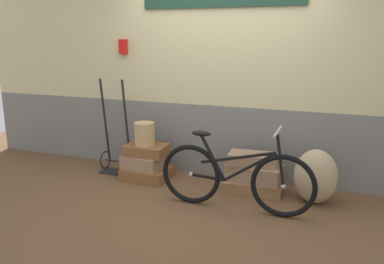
{
  "coord_description": "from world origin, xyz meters",
  "views": [
    {
      "loc": [
        1.44,
        -4.08,
        1.83
      ],
      "look_at": [
        -0.19,
        0.23,
        0.71
      ],
      "focal_mm": 36.79,
      "sensor_mm": 36.0,
      "label": 1
    }
  ],
  "objects_px": {
    "wicker_basket": "(145,134)",
    "suitcase_2": "(146,150)",
    "suitcase_3": "(253,186)",
    "suitcase_0": "(147,173)",
    "suitcase_4": "(254,173)",
    "burlap_sack": "(316,176)",
    "suitcase_1": "(143,161)",
    "bicycle": "(235,178)",
    "suitcase_5": "(253,159)",
    "luggage_trolley": "(116,149)"
  },
  "relations": [
    {
      "from": "luggage_trolley",
      "to": "burlap_sack",
      "type": "bearing_deg",
      "value": -3.34
    },
    {
      "from": "suitcase_4",
      "to": "bicycle",
      "type": "bearing_deg",
      "value": -93.73
    },
    {
      "from": "suitcase_5",
      "to": "luggage_trolley",
      "type": "bearing_deg",
      "value": 173.36
    },
    {
      "from": "suitcase_3",
      "to": "suitcase_0",
      "type": "bearing_deg",
      "value": 179.3
    },
    {
      "from": "suitcase_2",
      "to": "suitcase_5",
      "type": "distance_m",
      "value": 1.41
    },
    {
      "from": "suitcase_3",
      "to": "wicker_basket",
      "type": "relative_size",
      "value": 2.31
    },
    {
      "from": "suitcase_3",
      "to": "wicker_basket",
      "type": "bearing_deg",
      "value": 178.32
    },
    {
      "from": "suitcase_0",
      "to": "burlap_sack",
      "type": "distance_m",
      "value": 2.13
    },
    {
      "from": "wicker_basket",
      "to": "luggage_trolley",
      "type": "distance_m",
      "value": 0.59
    },
    {
      "from": "suitcase_0",
      "to": "bicycle",
      "type": "height_order",
      "value": "bicycle"
    },
    {
      "from": "suitcase_1",
      "to": "suitcase_3",
      "type": "relative_size",
      "value": 0.72
    },
    {
      "from": "suitcase_2",
      "to": "burlap_sack",
      "type": "xyz_separation_m",
      "value": [
        2.14,
        -0.06,
        -0.07
      ]
    },
    {
      "from": "suitcase_2",
      "to": "wicker_basket",
      "type": "relative_size",
      "value": 1.8
    },
    {
      "from": "suitcase_0",
      "to": "burlap_sack",
      "type": "xyz_separation_m",
      "value": [
        2.12,
        -0.02,
        0.24
      ]
    },
    {
      "from": "suitcase_5",
      "to": "luggage_trolley",
      "type": "distance_m",
      "value": 1.94
    },
    {
      "from": "suitcase_4",
      "to": "suitcase_1",
      "type": "bearing_deg",
      "value": -172.5
    },
    {
      "from": "suitcase_1",
      "to": "suitcase_0",
      "type": "bearing_deg",
      "value": 4.58
    },
    {
      "from": "bicycle",
      "to": "suitcase_1",
      "type": "bearing_deg",
      "value": 159.07
    },
    {
      "from": "suitcase_0",
      "to": "suitcase_3",
      "type": "height_order",
      "value": "suitcase_0"
    },
    {
      "from": "suitcase_1",
      "to": "luggage_trolley",
      "type": "xyz_separation_m",
      "value": [
        -0.49,
        0.13,
        0.08
      ]
    },
    {
      "from": "luggage_trolley",
      "to": "suitcase_1",
      "type": "bearing_deg",
      "value": -14.96
    },
    {
      "from": "suitcase_0",
      "to": "burlap_sack",
      "type": "bearing_deg",
      "value": 0.12
    },
    {
      "from": "suitcase_0",
      "to": "wicker_basket",
      "type": "bearing_deg",
      "value": 145.45
    },
    {
      "from": "burlap_sack",
      "to": "suitcase_0",
      "type": "bearing_deg",
      "value": 179.33
    },
    {
      "from": "suitcase_4",
      "to": "luggage_trolley",
      "type": "height_order",
      "value": "luggage_trolley"
    },
    {
      "from": "suitcase_2",
      "to": "luggage_trolley",
      "type": "bearing_deg",
      "value": 168.76
    },
    {
      "from": "suitcase_3",
      "to": "suitcase_5",
      "type": "bearing_deg",
      "value": 133.76
    },
    {
      "from": "suitcase_1",
      "to": "burlap_sack",
      "type": "height_order",
      "value": "burlap_sack"
    },
    {
      "from": "suitcase_2",
      "to": "bicycle",
      "type": "xyz_separation_m",
      "value": [
        1.34,
        -0.56,
        -0.02
      ]
    },
    {
      "from": "suitcase_2",
      "to": "wicker_basket",
      "type": "bearing_deg",
      "value": -146.57
    },
    {
      "from": "luggage_trolley",
      "to": "suitcase_2",
      "type": "bearing_deg",
      "value": -10.4
    },
    {
      "from": "suitcase_1",
      "to": "bicycle",
      "type": "height_order",
      "value": "bicycle"
    },
    {
      "from": "suitcase_4",
      "to": "burlap_sack",
      "type": "distance_m",
      "value": 0.71
    },
    {
      "from": "suitcase_0",
      "to": "bicycle",
      "type": "xyz_separation_m",
      "value": [
        1.32,
        -0.53,
        0.29
      ]
    },
    {
      "from": "suitcase_0",
      "to": "suitcase_3",
      "type": "bearing_deg",
      "value": 2.43
    },
    {
      "from": "wicker_basket",
      "to": "suitcase_2",
      "type": "bearing_deg",
      "value": 34.27
    },
    {
      "from": "suitcase_1",
      "to": "suitcase_5",
      "type": "relative_size",
      "value": 0.87
    },
    {
      "from": "suitcase_1",
      "to": "suitcase_2",
      "type": "relative_size",
      "value": 0.93
    },
    {
      "from": "suitcase_2",
      "to": "bicycle",
      "type": "height_order",
      "value": "bicycle"
    },
    {
      "from": "suitcase_2",
      "to": "suitcase_4",
      "type": "relative_size",
      "value": 0.83
    },
    {
      "from": "suitcase_1",
      "to": "suitcase_5",
      "type": "distance_m",
      "value": 1.46
    },
    {
      "from": "suitcase_2",
      "to": "suitcase_4",
      "type": "distance_m",
      "value": 1.44
    },
    {
      "from": "suitcase_0",
      "to": "bicycle",
      "type": "bearing_deg",
      "value": -20.91
    },
    {
      "from": "suitcase_1",
      "to": "bicycle",
      "type": "distance_m",
      "value": 1.48
    },
    {
      "from": "suitcase_3",
      "to": "suitcase_5",
      "type": "xyz_separation_m",
      "value": [
        -0.01,
        0.01,
        0.34
      ]
    },
    {
      "from": "suitcase_5",
      "to": "burlap_sack",
      "type": "distance_m",
      "value": 0.73
    },
    {
      "from": "suitcase_0",
      "to": "suitcase_1",
      "type": "height_order",
      "value": "suitcase_1"
    },
    {
      "from": "suitcase_0",
      "to": "suitcase_4",
      "type": "bearing_deg",
      "value": 2.76
    },
    {
      "from": "suitcase_1",
      "to": "suitcase_3",
      "type": "distance_m",
      "value": 1.47
    },
    {
      "from": "burlap_sack",
      "to": "bicycle",
      "type": "height_order",
      "value": "bicycle"
    }
  ]
}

